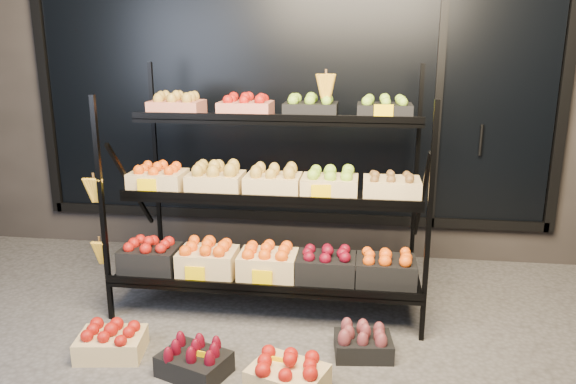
# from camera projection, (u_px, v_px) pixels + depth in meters

# --- Properties ---
(ground) EXTENTS (24.00, 24.00, 0.00)m
(ground) POSITION_uv_depth(u_px,v_px,m) (255.00, 343.00, 3.49)
(ground) COLOR #514F4C
(ground) RESTS_ON ground
(building) EXTENTS (6.00, 2.08, 3.50)m
(building) POSITION_uv_depth(u_px,v_px,m) (303.00, 48.00, 5.51)
(building) COLOR #2D2826
(building) RESTS_ON ground
(display_rack) EXTENTS (2.18, 1.02, 1.71)m
(display_rack) POSITION_uv_depth(u_px,v_px,m) (269.00, 196.00, 3.86)
(display_rack) COLOR black
(display_rack) RESTS_ON ground
(tag_floor_a) EXTENTS (0.13, 0.01, 0.12)m
(tag_floor_a) POSITION_uv_depth(u_px,v_px,m) (201.00, 367.00, 3.12)
(tag_floor_a) COLOR #FFCD00
(tag_floor_a) RESTS_ON ground
(tag_floor_b) EXTENTS (0.13, 0.01, 0.12)m
(tag_floor_b) POSITION_uv_depth(u_px,v_px,m) (275.00, 373.00, 3.07)
(tag_floor_b) COLOR #FFCD00
(tag_floor_b) RESTS_ON ground
(floor_crate_left) EXTENTS (0.42, 0.33, 0.20)m
(floor_crate_left) POSITION_uv_depth(u_px,v_px,m) (111.00, 341.00, 3.34)
(floor_crate_left) COLOR #DBBD7E
(floor_crate_left) RESTS_ON ground
(floor_crate_midleft) EXTENTS (0.44, 0.38, 0.19)m
(floor_crate_midleft) POSITION_uv_depth(u_px,v_px,m) (194.00, 360.00, 3.14)
(floor_crate_midleft) COLOR black
(floor_crate_midleft) RESTS_ON ground
(floor_crate_midright) EXTENTS (0.47, 0.41, 0.20)m
(floor_crate_midright) POSITION_uv_depth(u_px,v_px,m) (288.00, 375.00, 2.99)
(floor_crate_midright) COLOR #DBBD7E
(floor_crate_midright) RESTS_ON ground
(floor_crate_right) EXTENTS (0.36, 0.28, 0.18)m
(floor_crate_right) POSITION_uv_depth(u_px,v_px,m) (363.00, 342.00, 3.33)
(floor_crate_right) COLOR black
(floor_crate_right) RESTS_ON ground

